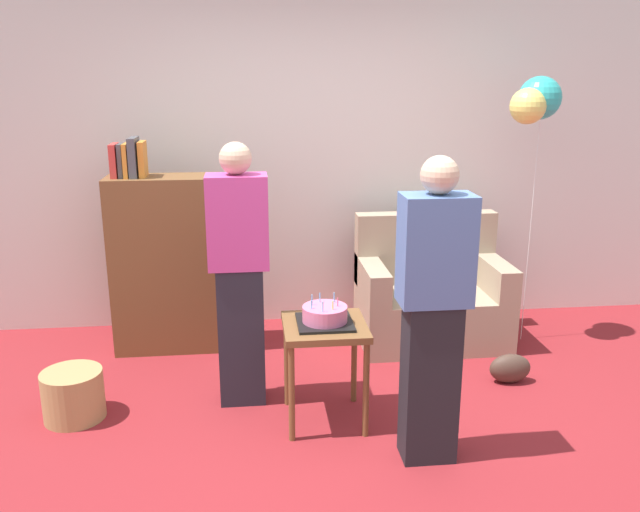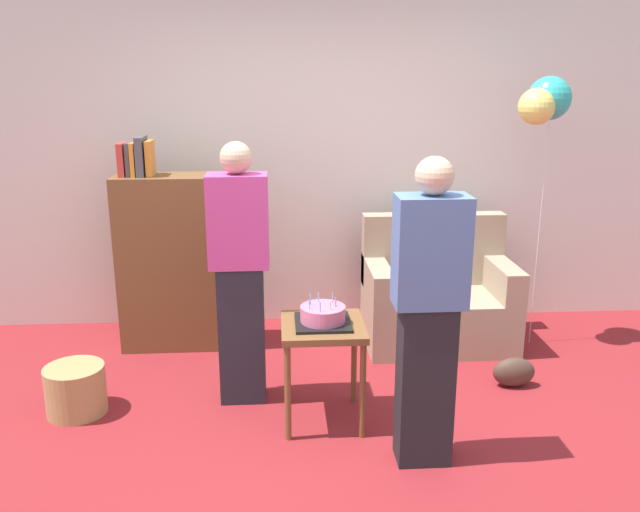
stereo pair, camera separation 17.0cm
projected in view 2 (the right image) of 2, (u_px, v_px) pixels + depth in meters
ground_plane at (343, 446)px, 3.67m from camera, size 8.00×8.00×0.00m
wall_back at (319, 158)px, 5.28m from camera, size 6.00×0.10×2.70m
couch at (437, 299)px, 5.03m from camera, size 1.10×0.70×0.96m
bookshelf at (174, 260)px, 4.88m from camera, size 0.80×0.36×1.58m
side_table at (323, 339)px, 3.82m from camera, size 0.48×0.48×0.61m
birthday_cake at (323, 316)px, 3.78m from camera, size 0.32×0.32×0.17m
person_blowing_candles at (240, 274)px, 3.99m from camera, size 0.36×0.22×1.63m
person_holding_cake at (428, 314)px, 3.33m from camera, size 0.36×0.22×1.63m
wicker_basket at (76, 390)px, 4.00m from camera, size 0.36×0.36×0.30m
handbag at (514, 372)px, 4.35m from camera, size 0.28×0.14×0.20m
balloon_bunch at (545, 101)px, 4.59m from camera, size 0.40×0.36×1.99m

